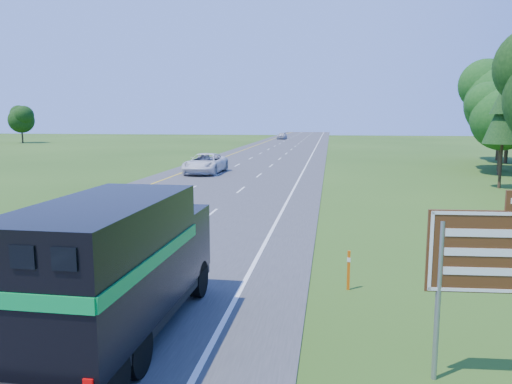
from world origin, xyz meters
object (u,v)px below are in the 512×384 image
at_px(far_car, 282,136).
at_px(exit_sign, 489,260).
at_px(white_suv, 205,163).
at_px(horse_truck, 118,265).

xyz_separation_m(far_car, exit_sign, (14.43, -107.25, 1.60)).
relative_size(white_suv, exit_sign, 1.71).
relative_size(horse_truck, exit_sign, 2.00).
height_order(white_suv, exit_sign, exit_sign).
distance_m(white_suv, exit_sign, 37.45).
bearing_deg(white_suv, exit_sign, -65.78).
bearing_deg(exit_sign, white_suv, 108.86).
bearing_deg(far_car, exit_sign, -78.52).
height_order(horse_truck, far_car, horse_truck).
distance_m(horse_truck, exit_sign, 7.73).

